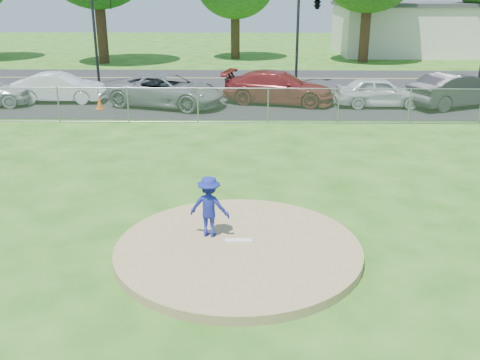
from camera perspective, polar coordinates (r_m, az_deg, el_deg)
The scene contains 16 objects.
ground at distance 21.24m, azimuth 0.42°, elevation 4.82°, with size 120.00×120.00×0.00m, color #235612.
pitchers_mound at distance 11.83m, azimuth -0.19°, elevation -7.42°, with size 5.40×5.40×0.20m, color #967B52.
pitching_rubber at distance 11.96m, azimuth -0.17°, elevation -6.47°, with size 0.60×0.15×0.04m, color white.
chain_link_fence at distance 23.01m, azimuth 0.49°, elevation 7.92°, with size 40.00×0.06×1.50m, color gray.
parking_lot at distance 27.57m, azimuth 0.59°, elevation 8.35°, with size 50.00×8.00×0.01m, color black.
street at distance 34.95m, azimuth 0.71°, elevation 10.82°, with size 60.00×7.00×0.01m, color black.
commercial_building at distance 51.12m, azimuth 19.76°, elevation 15.03°, with size 16.40×9.40×4.30m.
traffic_signal_left at distance 33.80m, azimuth -14.91°, elevation 15.61°, with size 1.28×0.20×5.60m.
traffic_signal_center at distance 32.73m, azimuth 8.05°, elevation 18.12°, with size 1.42×2.48×5.60m.
pitcher at distance 11.98m, azimuth -3.29°, elevation -2.84°, with size 0.91×0.52×1.41m, color navy.
traffic_cone at distance 26.66m, azimuth -14.77°, elevation 8.00°, with size 0.32×0.32×0.63m, color #F15A0C.
parked_car_white at distance 28.83m, azimuth -18.67°, elevation 9.32°, with size 1.54×4.43×1.46m, color white.
parked_car_gray at distance 26.54m, azimuth -7.78°, elevation 9.44°, with size 2.58×5.61×1.56m, color slate.
parked_car_darkred at distance 27.07m, azimuth 4.14°, elevation 9.83°, with size 2.24×5.52×1.60m, color maroon.
parked_car_pearl at distance 27.11m, azimuth 14.64°, elevation 9.07°, with size 1.69×4.21×1.43m, color silver.
parked_car_charcoal at distance 28.23m, azimuth 22.17°, elevation 8.88°, with size 1.74×4.98×1.64m, color #2A2A2D.
Camera 1 is at (0.24, -10.51, 5.54)m, focal length 40.00 mm.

